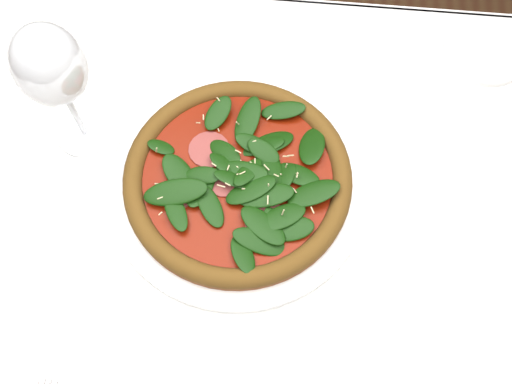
# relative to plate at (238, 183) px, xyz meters

# --- Properties ---
(ground) EXTENTS (6.00, 6.00, 0.00)m
(ground) POSITION_rel_plate_xyz_m (0.02, -0.06, -0.76)
(ground) COLOR brown
(ground) RESTS_ON ground
(dining_table) EXTENTS (1.21, 0.81, 0.75)m
(dining_table) POSITION_rel_plate_xyz_m (0.02, -0.06, -0.11)
(dining_table) COLOR silver
(dining_table) RESTS_ON ground
(plate) EXTENTS (0.36, 0.36, 0.02)m
(plate) POSITION_rel_plate_xyz_m (0.00, 0.00, 0.00)
(plate) COLOR white
(plate) RESTS_ON dining_table
(pizza) EXTENTS (0.40, 0.40, 0.04)m
(pizza) POSITION_rel_plate_xyz_m (-0.00, 0.00, 0.02)
(pizza) COLOR brown
(pizza) RESTS_ON plate
(wine_glass) EXTENTS (0.09, 0.09, 0.22)m
(wine_glass) POSITION_rel_plate_xyz_m (-0.23, 0.06, 0.15)
(wine_glass) COLOR white
(wine_glass) RESTS_ON dining_table
(saucer_far) EXTENTS (0.13, 0.13, 0.01)m
(saucer_far) POSITION_rel_plate_xyz_m (0.36, 0.26, -0.00)
(saucer_far) COLOR white
(saucer_far) RESTS_ON dining_table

